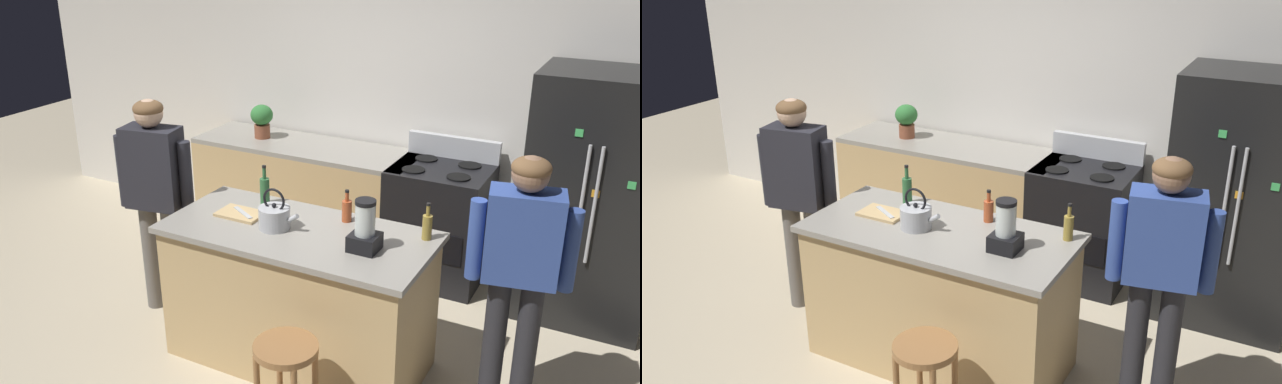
{
  "view_description": "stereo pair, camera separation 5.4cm",
  "coord_description": "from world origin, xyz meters",
  "views": [
    {
      "loc": [
        1.9,
        -3.28,
        2.73
      ],
      "look_at": [
        0.0,
        0.3,
        1.11
      ],
      "focal_mm": 37.54,
      "sensor_mm": 36.0,
      "label": 1
    },
    {
      "loc": [
        1.94,
        -3.26,
        2.73
      ],
      "look_at": [
        0.0,
        0.3,
        1.11
      ],
      "focal_mm": 37.54,
      "sensor_mm": 36.0,
      "label": 2
    }
  ],
  "objects": [
    {
      "name": "person_by_sink_right",
      "position": [
        1.34,
        0.14,
        0.98
      ],
      "size": [
        0.6,
        0.29,
        1.61
      ],
      "color": "#26262B",
      "rests_on": "ground_plane"
    },
    {
      "name": "kitchen_island",
      "position": [
        0.0,
        0.0,
        0.48
      ],
      "size": [
        1.71,
        0.81,
        0.96
      ],
      "color": "tan",
      "rests_on": "ground_plane"
    },
    {
      "name": "bottle_olive_oil",
      "position": [
        -0.41,
        0.27,
        1.06
      ],
      "size": [
        0.07,
        0.07,
        0.28
      ],
      "color": "#2D6638",
      "rests_on": "kitchen_island"
    },
    {
      "name": "refrigerator",
      "position": [
        1.56,
        1.5,
        0.92
      ],
      "size": [
        0.9,
        0.73,
        1.83
      ],
      "color": "black",
      "rests_on": "ground_plane"
    },
    {
      "name": "stove_range",
      "position": [
        0.44,
        1.52,
        0.49
      ],
      "size": [
        0.76,
        0.65,
        1.14
      ],
      "color": "black",
      "rests_on": "ground_plane"
    },
    {
      "name": "cutting_board",
      "position": [
        -0.45,
        0.02,
        0.97
      ],
      "size": [
        0.3,
        0.2,
        0.02
      ],
      "primitive_type": "cube",
      "color": "tan",
      "rests_on": "kitchen_island"
    },
    {
      "name": "person_by_island_left",
      "position": [
        -1.22,
        0.1,
        0.98
      ],
      "size": [
        0.6,
        0.29,
        1.63
      ],
      "color": "#66605B",
      "rests_on": "ground_plane"
    },
    {
      "name": "tea_kettle",
      "position": [
        -0.14,
        -0.04,
        1.03
      ],
      "size": [
        0.28,
        0.2,
        0.27
      ],
      "color": "#B7BABF",
      "rests_on": "kitchen_island"
    },
    {
      "name": "bar_stool",
      "position": [
        0.32,
        -0.69,
        0.49
      ],
      "size": [
        0.36,
        0.36,
        0.63
      ],
      "color": "#9E6B3D",
      "rests_on": "ground_plane"
    },
    {
      "name": "chef_knife",
      "position": [
        -0.43,
        0.02,
        0.98
      ],
      "size": [
        0.21,
        0.14,
        0.01
      ],
      "primitive_type": "cube",
      "rotation": [
        0.0,
        0.0,
        -0.52
      ],
      "color": "#B7BABF",
      "rests_on": "cutting_board"
    },
    {
      "name": "potted_plant",
      "position": [
        -1.25,
        1.55,
        1.13
      ],
      "size": [
        0.2,
        0.2,
        0.3
      ],
      "color": "brown",
      "rests_on": "back_counter_run"
    },
    {
      "name": "bottle_cooking_sauce",
      "position": [
        0.21,
        0.27,
        1.03
      ],
      "size": [
        0.06,
        0.06,
        0.22
      ],
      "color": "#B24C26",
      "rests_on": "kitchen_island"
    },
    {
      "name": "back_counter_run",
      "position": [
        -0.8,
        1.55,
        0.48
      ],
      "size": [
        2.0,
        0.64,
        0.96
      ],
      "color": "tan",
      "rests_on": "ground_plane"
    },
    {
      "name": "bottle_vinegar",
      "position": [
        0.76,
        0.26,
        1.04
      ],
      "size": [
        0.06,
        0.06,
        0.24
      ],
      "color": "olive",
      "rests_on": "kitchen_island"
    },
    {
      "name": "back_wall",
      "position": [
        0.0,
        1.95,
        1.35
      ],
      "size": [
        8.0,
        0.1,
        2.7
      ],
      "primitive_type": "cube",
      "color": "silver",
      "rests_on": "ground_plane"
    },
    {
      "name": "blender_appliance",
      "position": [
        0.48,
        -0.05,
        1.09
      ],
      "size": [
        0.17,
        0.17,
        0.32
      ],
      "color": "black",
      "rests_on": "kitchen_island"
    },
    {
      "name": "ground_plane",
      "position": [
        0.0,
        0.0,
        0.0
      ],
      "size": [
        14.0,
        14.0,
        0.0
      ],
      "primitive_type": "plane",
      "color": "beige"
    }
  ]
}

